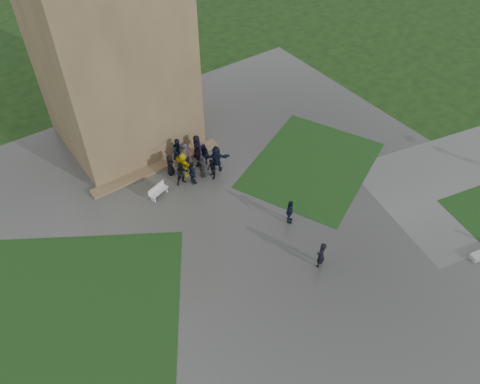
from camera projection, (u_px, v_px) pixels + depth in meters
ground at (253, 278)px, 24.47m from camera, size 120.00×120.00×0.00m
plaza at (232, 253)px, 25.63m from camera, size 34.00×34.00×0.02m
lawn_inset_left at (69, 306)px, 23.27m from camera, size 14.10×13.46×0.01m
lawn_inset_right at (312, 165)px, 30.88m from camera, size 11.12×10.15×0.01m
tower at (102, 10)px, 26.91m from camera, size 8.00×8.00×18.00m
tower_plinth at (157, 167)px, 30.55m from camera, size 9.00×0.80×0.22m
bench at (158, 191)px, 28.55m from camera, size 1.39×0.82×0.77m
visitor_cluster at (196, 159)px, 29.65m from camera, size 3.90×3.24×2.71m
pedestrian_mid at (290, 212)px, 26.73m from camera, size 1.08×1.06×1.64m
pedestrian_near at (321, 255)px, 24.45m from camera, size 0.74×0.60×1.74m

